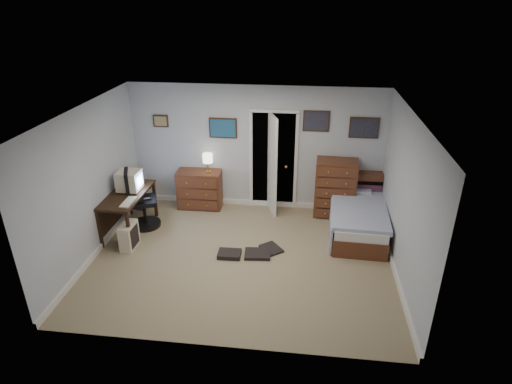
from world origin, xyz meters
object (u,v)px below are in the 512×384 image
office_chair (140,205)px  bed (357,219)px  low_dresser (200,189)px  computer_desk (123,202)px  tall_dresser (335,188)px

office_chair → bed: 4.05m
office_chair → low_dresser: 1.31m
office_chair → low_dresser: (0.91, 0.93, -0.05)m
computer_desk → office_chair: (0.24, 0.20, -0.15)m
computer_desk → tall_dresser: tall_dresser is taller
computer_desk → office_chair: size_ratio=1.17×
low_dresser → bed: size_ratio=0.47×
office_chair → bed: size_ratio=0.62×
computer_desk → tall_dresser: bearing=17.1°
office_chair → tall_dresser: tall_dresser is taller
bed → office_chair: bearing=-174.1°
computer_desk → bed: bearing=7.1°
office_chair → tall_dresser: bearing=-6.7°
tall_dresser → office_chair: bearing=-163.4°
bed → tall_dresser: bearing=122.9°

